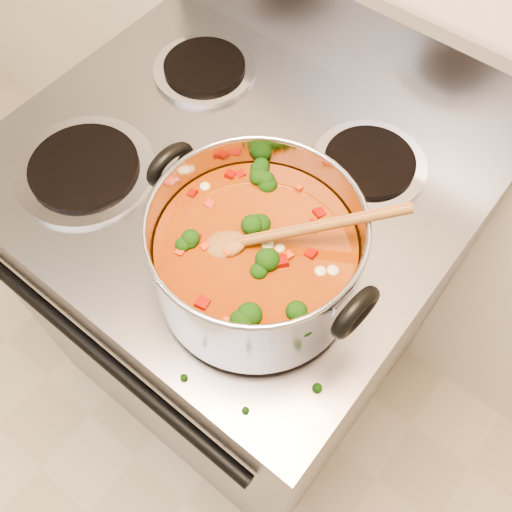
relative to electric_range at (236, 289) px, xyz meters
The scene contains 4 objects.
electric_range is the anchor object (origin of this frame).
stockpot 0.59m from the electric_range, 39.65° to the right, with size 0.34×0.28×0.17m.
wooden_spoon 0.63m from the electric_range, 35.94° to the right, with size 0.22×0.20×0.10m.
cooktop_crumbs 0.53m from the electric_range, 59.29° to the right, with size 0.11×0.36×0.01m.
Camera 1 is at (0.46, 0.72, 1.67)m, focal length 40.00 mm.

